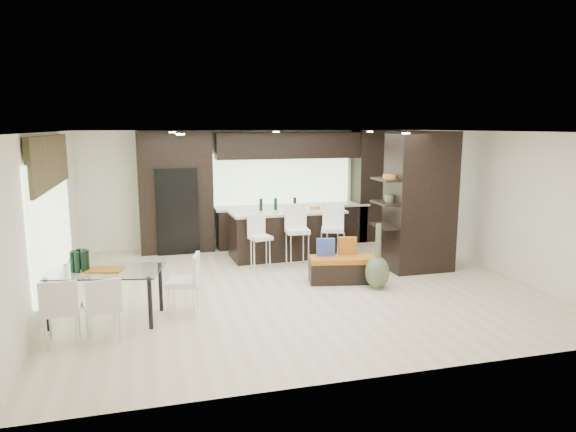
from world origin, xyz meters
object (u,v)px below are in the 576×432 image
object	(u,v)px
stool_left	(260,247)
bench	(343,270)
stool_right	(333,240)
chair_end	(183,286)
dining_table	(107,295)
chair_near	(102,311)
kitchen_island	(286,233)
floor_vase	(378,256)
chair_far	(62,314)
stool_mid	(297,242)

from	to	relation	value
stool_left	bench	bearing A→B (deg)	-59.80
stool_right	chair_end	size ratio (longest dim) A/B	1.19
stool_right	chair_end	bearing A→B (deg)	-124.87
dining_table	stool_left	bearing A→B (deg)	50.32
chair_end	chair_near	bearing A→B (deg)	137.42
kitchen_island	stool_right	xyz separation A→B (m)	(0.75, -0.85, -0.01)
floor_vase	chair_far	world-z (taller)	floor_vase
bench	kitchen_island	bearing A→B (deg)	114.93
stool_left	stool_mid	bearing A→B (deg)	-17.10
kitchen_island	floor_vase	world-z (taller)	floor_vase
stool_mid	dining_table	distance (m)	4.05
stool_right	chair_near	xyz separation A→B (m)	(-4.22, -2.82, -0.10)
stool_mid	stool_right	distance (m)	0.75
stool_mid	chair_end	xyz separation A→B (m)	(-2.39, -2.08, -0.08)
stool_mid	dining_table	xyz separation A→B (m)	(-3.47, -2.08, -0.13)
stool_mid	dining_table	bearing A→B (deg)	-143.90
stool_mid	bench	size ratio (longest dim) A/B	0.83
stool_right	chair_far	xyz separation A→B (m)	(-4.71, -2.83, -0.08)
floor_vase	dining_table	size ratio (longest dim) A/B	0.74
floor_vase	stool_mid	bearing A→B (deg)	118.74
floor_vase	kitchen_island	bearing A→B (deg)	110.20
bench	chair_end	world-z (taller)	chair_end
kitchen_island	stool_mid	bearing A→B (deg)	-92.13
stool_mid	stool_right	xyz separation A→B (m)	(0.75, 0.00, -0.00)
chair_near	chair_far	size ratio (longest dim) A/B	0.97
dining_table	chair_far	xyz separation A→B (m)	(-0.49, -0.75, 0.04)
stool_left	bench	distance (m)	1.79
stool_right	dining_table	xyz separation A→B (m)	(-4.22, -2.08, -0.13)
chair_near	chair_far	world-z (taller)	chair_far
kitchen_island	dining_table	world-z (taller)	kitchen_island
bench	chair_near	distance (m)	4.29
stool_left	stool_right	bearing A→B (deg)	-15.89
bench	chair_far	distance (m)	4.75
chair_near	stool_left	bearing A→B (deg)	32.29
floor_vase	chair_near	world-z (taller)	floor_vase
floor_vase	chair_far	xyz separation A→B (m)	(-4.91, -1.10, -0.16)
kitchen_island	chair_end	bearing A→B (deg)	-131.29
chair_near	stool_right	bearing A→B (deg)	19.72
stool_mid	chair_near	distance (m)	4.48
kitchen_island	bench	world-z (taller)	kitchen_island
floor_vase	stool_right	bearing A→B (deg)	96.53
chair_end	floor_vase	bearing A→B (deg)	-70.71
dining_table	chair_end	size ratio (longest dim) A/B	1.85
floor_vase	dining_table	distance (m)	4.44
kitchen_island	stool_left	xyz separation A→B (m)	(-0.75, -0.82, -0.07)
chair_near	chair_end	distance (m)	1.32
dining_table	stool_right	bearing A→B (deg)	38.76
floor_vase	chair_end	bearing A→B (deg)	-173.97
stool_right	dining_table	size ratio (longest dim) A/B	0.64
chair_end	chair_far	bearing A→B (deg)	128.56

